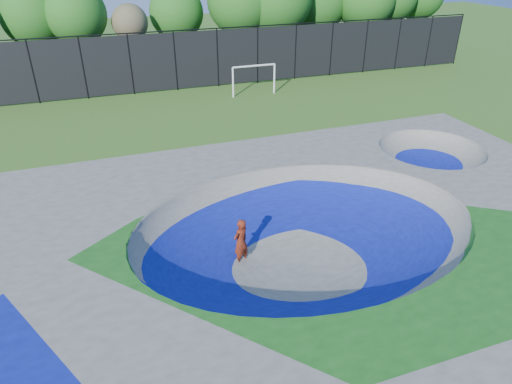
# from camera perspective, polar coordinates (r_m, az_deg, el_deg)

# --- Properties ---
(ground) EXTENTS (120.00, 120.00, 0.00)m
(ground) POSITION_cam_1_polar(r_m,az_deg,el_deg) (15.09, 6.06, -8.45)
(ground) COLOR #335C19
(ground) RESTS_ON ground
(skate_deck) EXTENTS (22.00, 14.00, 1.50)m
(skate_deck) POSITION_cam_1_polar(r_m,az_deg,el_deg) (14.66, 6.21, -6.11)
(skate_deck) COLOR gray
(skate_deck) RESTS_ON ground
(skater) EXTENTS (0.71, 0.63, 1.63)m
(skater) POSITION_cam_1_polar(r_m,az_deg,el_deg) (14.42, -1.93, -6.26)
(skater) COLOR #B82F0E
(skater) RESTS_ON ground
(skateboard) EXTENTS (0.80, 0.54, 0.05)m
(skateboard) POSITION_cam_1_polar(r_m,az_deg,el_deg) (14.89, -1.88, -8.76)
(skateboard) COLOR black
(skateboard) RESTS_ON ground
(soccer_goal) EXTENTS (3.07, 0.12, 2.03)m
(soccer_goal) POSITION_cam_1_polar(r_m,az_deg,el_deg) (31.49, -0.25, 14.50)
(soccer_goal) COLOR silver
(soccer_goal) RESTS_ON ground
(fence) EXTENTS (48.09, 0.09, 4.04)m
(fence) POSITION_cam_1_polar(r_m,az_deg,el_deg) (32.96, -10.05, 15.96)
(fence) COLOR black
(fence) RESTS_ON ground
(treeline) EXTENTS (53.10, 7.38, 8.34)m
(treeline) POSITION_cam_1_polar(r_m,az_deg,el_deg) (37.12, -13.23, 21.61)
(treeline) COLOR #493524
(treeline) RESTS_ON ground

